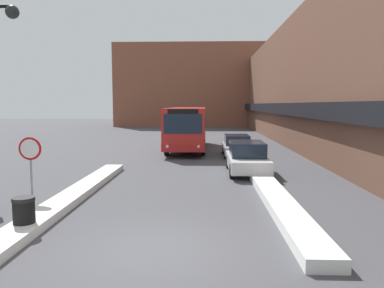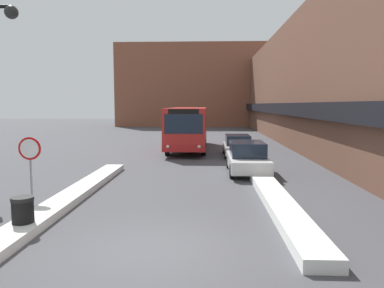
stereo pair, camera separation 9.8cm
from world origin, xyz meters
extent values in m
plane|color=#47474C|center=(0.00, 0.00, 0.00)|extent=(160.00, 160.00, 0.00)
cube|color=brown|center=(10.00, 24.00, 5.03)|extent=(5.00, 60.00, 10.07)
cube|color=black|center=(7.25, 24.00, 3.05)|extent=(0.50, 60.00, 0.90)
cube|color=brown|center=(0.00, 52.17, 6.35)|extent=(26.00, 8.00, 12.70)
cube|color=silver|center=(-3.60, 4.30, 0.13)|extent=(0.90, 12.93, 0.25)
cube|color=silver|center=(3.60, 3.62, 0.16)|extent=(0.90, 9.64, 0.32)
cube|color=red|center=(-0.24, 19.58, 1.80)|extent=(2.67, 10.55, 2.67)
cube|color=red|center=(-0.24, 19.58, 0.70)|extent=(2.69, 10.57, 0.47)
cube|color=#192333|center=(-0.24, 19.58, 2.18)|extent=(2.69, 9.71, 0.74)
cube|color=#192333|center=(-0.24, 14.29, 2.20)|extent=(2.35, 0.03, 1.20)
cube|color=black|center=(-0.24, 14.29, 2.96)|extent=(1.87, 0.03, 0.28)
sphere|color=#F2EAC6|center=(-1.20, 14.28, 0.82)|extent=(0.20, 0.20, 0.20)
sphere|color=#F2EAC6|center=(0.72, 14.28, 0.82)|extent=(0.20, 0.20, 0.20)
cylinder|color=black|center=(-1.46, 16.30, 0.55)|extent=(0.28, 1.10, 1.10)
cylinder|color=black|center=(0.97, 16.30, 0.55)|extent=(0.28, 1.10, 1.10)
cylinder|color=black|center=(-1.46, 22.85, 0.55)|extent=(0.28, 1.10, 1.10)
cylinder|color=black|center=(0.97, 22.85, 0.55)|extent=(0.28, 1.10, 1.10)
cube|color=silver|center=(3.20, 9.98, 0.56)|extent=(1.84, 4.47, 0.58)
cube|color=#192333|center=(3.20, 10.09, 1.20)|extent=(1.62, 2.46, 0.70)
cylinder|color=black|center=(4.04, 8.59, 0.34)|extent=(0.20, 0.67, 0.67)
cylinder|color=black|center=(2.36, 8.59, 0.34)|extent=(0.20, 0.67, 0.67)
cylinder|color=black|center=(4.04, 11.37, 0.34)|extent=(0.20, 0.67, 0.67)
cylinder|color=black|center=(2.36, 11.37, 0.34)|extent=(0.20, 0.67, 0.67)
cube|color=#B7B7BC|center=(3.20, 16.15, 0.51)|extent=(1.76, 4.33, 0.50)
cube|color=#192333|center=(3.20, 16.26, 1.07)|extent=(1.55, 2.38, 0.62)
cylinder|color=black|center=(4.00, 14.80, 0.32)|extent=(0.20, 0.65, 0.65)
cylinder|color=black|center=(2.40, 14.80, 0.32)|extent=(0.20, 0.65, 0.65)
cylinder|color=black|center=(4.00, 17.49, 0.32)|extent=(0.20, 0.65, 0.65)
cylinder|color=black|center=(2.40, 17.49, 0.32)|extent=(0.20, 0.65, 0.65)
cylinder|color=gray|center=(-4.64, 3.66, 1.15)|extent=(0.07, 0.07, 2.31)
cylinder|color=red|center=(-4.64, 3.64, 1.93)|extent=(0.76, 0.03, 0.76)
cylinder|color=white|center=(-4.64, 3.63, 1.93)|extent=(0.62, 0.01, 0.62)
sphere|color=black|center=(-3.99, 1.64, 5.82)|extent=(0.36, 0.36, 0.36)
cylinder|color=black|center=(-3.64, 1.06, 0.42)|extent=(0.56, 0.56, 0.85)
cylinder|color=black|center=(-3.64, 1.06, 0.90)|extent=(0.59, 0.59, 0.10)
camera|label=1|loc=(1.16, -8.40, 3.37)|focal=35.00mm
camera|label=2|loc=(1.26, -8.39, 3.37)|focal=35.00mm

